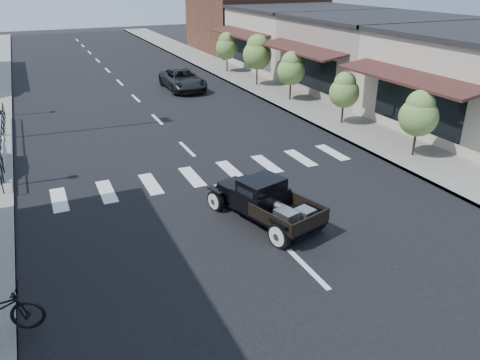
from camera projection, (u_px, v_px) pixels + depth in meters
name	position (u px, v px, depth m)	size (l,w,h in m)	color
ground	(257.00, 219.00, 14.79)	(120.00, 120.00, 0.00)	black
road	(144.00, 106.00, 27.28)	(14.00, 80.00, 0.02)	black
road_markings	(168.00, 130.00, 23.12)	(12.00, 60.00, 0.06)	silver
sidewalk_right	(272.00, 91.00, 30.46)	(3.00, 80.00, 0.15)	gray
storefront_mid	(376.00, 55.00, 30.36)	(10.00, 9.00, 4.50)	gray
storefront_far	(303.00, 39.00, 37.85)	(10.00, 9.00, 4.50)	beige
far_building_right	(255.00, 13.00, 45.86)	(11.00, 10.00, 7.00)	brown
railing	(3.00, 138.00, 20.11)	(0.08, 10.00, 1.00)	black
banner	(5.00, 157.00, 18.56)	(0.04, 2.20, 0.60)	silver
small_tree_a	(417.00, 125.00, 19.07)	(1.58, 1.58, 2.63)	#5C813B
small_tree_b	(344.00, 99.00, 23.29)	(1.49, 1.49, 2.48)	#5C813B
small_tree_c	(291.00, 77.00, 27.62)	(1.64, 1.64, 2.73)	#5C813B
small_tree_d	(257.00, 61.00, 31.29)	(1.91, 1.91, 3.19)	#5C813B
small_tree_e	(227.00, 53.00, 35.70)	(1.68, 1.68, 2.80)	#5C813B
hotrod_pickup	(265.00, 201.00, 14.42)	(1.88, 4.03, 1.40)	black
second_car	(183.00, 80.00, 30.89)	(2.19, 4.75, 1.32)	black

